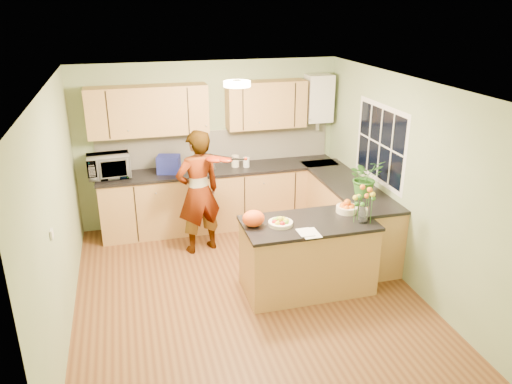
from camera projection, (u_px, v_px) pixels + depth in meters
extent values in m
plane|color=#5A3219|center=(245.00, 290.00, 6.10)|extent=(4.50, 4.50, 0.00)
cube|color=white|center=(243.00, 84.00, 5.20)|extent=(4.00, 4.50, 0.02)
cube|color=gray|center=(210.00, 144.00, 7.68)|extent=(4.00, 0.02, 2.50)
cube|color=gray|center=(318.00, 305.00, 3.62)|extent=(4.00, 0.02, 2.50)
cube|color=gray|center=(57.00, 214.00, 5.17)|extent=(0.02, 4.50, 2.50)
cube|color=gray|center=(402.00, 180.00, 6.13)|extent=(0.02, 4.50, 2.50)
cube|color=#A57B42|center=(221.00, 198.00, 7.72)|extent=(3.60, 0.60, 0.90)
cube|color=black|center=(221.00, 170.00, 7.54)|extent=(3.64, 0.62, 0.04)
cube|color=#A57B42|center=(346.00, 215.00, 7.11)|extent=(0.60, 2.20, 0.90)
cube|color=black|center=(348.00, 184.00, 6.94)|extent=(0.62, 2.24, 0.04)
cube|color=#EFE7CF|center=(216.00, 147.00, 7.71)|extent=(3.60, 0.02, 0.52)
cube|color=#A57B42|center=(148.00, 111.00, 7.09)|extent=(1.70, 0.34, 0.70)
cube|color=#A57B42|center=(266.00, 104.00, 7.51)|extent=(1.20, 0.34, 0.70)
cube|color=white|center=(319.00, 98.00, 7.71)|extent=(0.40, 0.30, 0.72)
cylinder|color=silver|center=(318.00, 124.00, 7.85)|extent=(0.06, 0.06, 0.20)
cube|color=white|center=(380.00, 144.00, 6.56)|extent=(0.01, 1.30, 1.05)
cube|color=black|center=(380.00, 144.00, 6.56)|extent=(0.01, 1.18, 0.92)
cube|color=white|center=(52.00, 234.00, 4.61)|extent=(0.02, 0.09, 0.09)
cylinder|color=#FFEABF|center=(237.00, 84.00, 5.48)|extent=(0.30, 0.30, 0.06)
cylinder|color=white|center=(237.00, 81.00, 5.47)|extent=(0.10, 0.10, 0.02)
cube|color=#A57B42|center=(307.00, 257.00, 6.01)|extent=(1.52, 0.76, 0.86)
cube|color=black|center=(309.00, 223.00, 5.85)|extent=(1.56, 0.80, 0.04)
cylinder|color=#F2E4C2|center=(280.00, 223.00, 5.75)|extent=(0.28, 0.28, 0.04)
cylinder|color=#F2E4C2|center=(347.00, 209.00, 6.10)|extent=(0.26, 0.26, 0.08)
cylinder|color=silver|center=(363.00, 214.00, 5.79)|extent=(0.11, 0.11, 0.22)
ellipsoid|color=#EF4D13|center=(253.00, 218.00, 5.69)|extent=(0.26, 0.22, 0.19)
cube|color=white|center=(310.00, 233.00, 5.55)|extent=(0.20, 0.27, 0.01)
imported|color=#EEBA91|center=(198.00, 192.00, 6.80)|extent=(0.73, 0.59, 1.74)
imported|color=white|center=(109.00, 166.00, 7.12)|extent=(0.62, 0.44, 0.33)
cube|color=#212998|center=(169.00, 164.00, 7.31)|extent=(0.37, 0.31, 0.26)
cylinder|color=silver|center=(210.00, 163.00, 7.47)|extent=(0.15, 0.15, 0.21)
sphere|color=black|center=(210.00, 153.00, 7.42)|extent=(0.08, 0.08, 0.08)
cylinder|color=#F2E4C2|center=(235.00, 161.00, 7.59)|extent=(0.14, 0.14, 0.18)
cylinder|color=white|center=(246.00, 162.00, 7.58)|extent=(0.10, 0.10, 0.15)
imported|color=#306A23|center=(365.00, 177.00, 6.43)|extent=(0.47, 0.42, 0.49)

